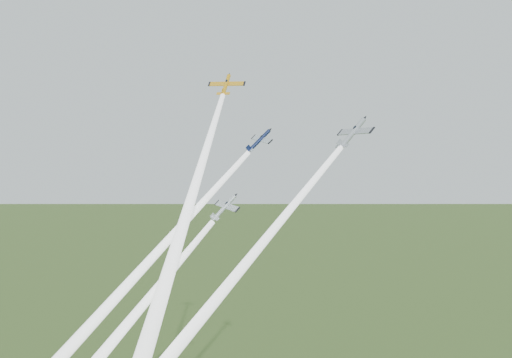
% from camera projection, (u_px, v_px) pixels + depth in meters
% --- Properties ---
extents(plane_yellow, '(9.42, 8.78, 6.12)m').
position_uv_depth(plane_yellow, '(226.00, 85.00, 126.77)').
color(plane_yellow, orange).
extents(smoke_trail_yellow, '(21.37, 43.98, 45.14)m').
position_uv_depth(smoke_trail_yellow, '(185.00, 219.00, 104.11)').
color(smoke_trail_yellow, white).
extents(plane_navy, '(9.19, 7.89, 6.50)m').
position_uv_depth(plane_navy, '(259.00, 140.00, 119.77)').
color(plane_navy, '#0D173C').
extents(smoke_trail_navy, '(24.38, 48.15, 49.95)m').
position_uv_depth(smoke_trail_navy, '(118.00, 295.00, 108.50)').
color(smoke_trail_navy, white).
extents(plane_silver_right, '(10.59, 9.96, 7.25)m').
position_uv_depth(plane_silver_right, '(353.00, 133.00, 108.29)').
color(plane_silver_right, '#A4AAB2').
extents(smoke_trail_silver_right, '(22.79, 51.61, 52.49)m').
position_uv_depth(smoke_trail_silver_right, '(202.00, 317.00, 95.10)').
color(smoke_trail_silver_right, white).
extents(plane_silver_low, '(8.66, 7.41, 6.18)m').
position_uv_depth(plane_silver_low, '(225.00, 207.00, 108.08)').
color(plane_silver_low, '#AEB7BD').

